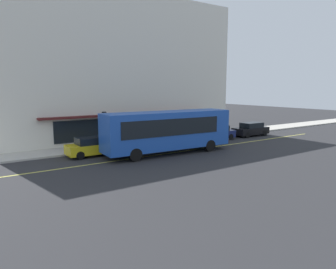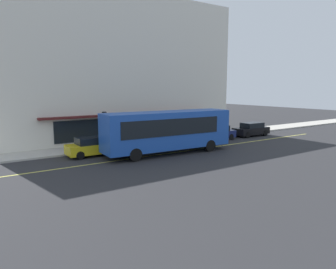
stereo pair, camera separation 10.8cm
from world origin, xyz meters
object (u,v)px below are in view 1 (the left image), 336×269
at_px(bus, 168,130).
at_px(car_black, 251,129).
at_px(traffic_light, 105,121).
at_px(pedestrian_by_curb, 136,133).
at_px(car_navy, 215,133).
at_px(car_yellow, 93,146).
at_px(pedestrian_waiting, 184,126).

height_order(bus, car_black, bus).
relative_size(traffic_light, pedestrian_by_curb, 1.78).
distance_m(bus, traffic_light, 5.93).
xyz_separation_m(car_navy, car_yellow, (-13.28, -0.03, 0.00)).
bearing_deg(car_yellow, pedestrian_waiting, 15.89).
xyz_separation_m(car_navy, pedestrian_by_curb, (-8.40, 1.75, 0.49)).
relative_size(car_navy, car_black, 1.00).
relative_size(car_navy, car_yellow, 1.00).
bearing_deg(bus, traffic_light, 128.09).
relative_size(car_yellow, pedestrian_by_curb, 2.40).
xyz_separation_m(traffic_light, car_yellow, (-1.80, -1.88, -1.79)).
bearing_deg(pedestrian_by_curb, car_navy, -11.74).
xyz_separation_m(bus, car_black, (13.09, 2.63, -1.24)).
bearing_deg(pedestrian_by_curb, car_black, -7.99).
distance_m(car_navy, pedestrian_waiting, 3.69).
xyz_separation_m(car_yellow, car_black, (18.53, -0.14, 0.00)).
distance_m(bus, car_black, 13.41).
bearing_deg(pedestrian_by_curb, pedestrian_waiting, 12.84).
bearing_deg(car_yellow, car_black, -0.42).
height_order(car_yellow, pedestrian_waiting, pedestrian_waiting).
bearing_deg(traffic_light, car_navy, -9.15).
height_order(car_yellow, pedestrian_by_curb, pedestrian_by_curb).
relative_size(car_black, pedestrian_waiting, 2.36).
height_order(traffic_light, car_navy, traffic_light).
xyz_separation_m(bus, car_navy, (7.84, 2.79, -1.24)).
bearing_deg(car_black, traffic_light, 173.11).
bearing_deg(bus, car_navy, 19.61).
bearing_deg(pedestrian_waiting, bus, -135.83).
bearing_deg(car_yellow, pedestrian_by_curb, 19.99).
bearing_deg(car_navy, car_yellow, -179.86).
bearing_deg(bus, car_yellow, 153.08).
height_order(car_navy, car_yellow, same).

